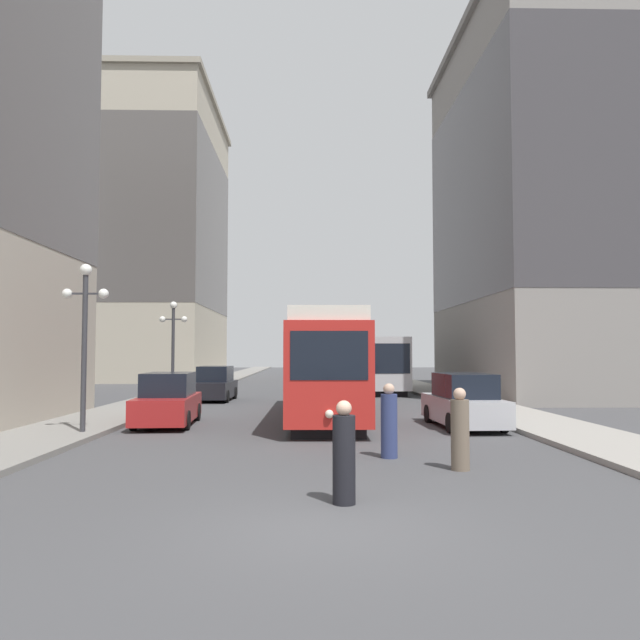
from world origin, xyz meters
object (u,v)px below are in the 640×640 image
object	(u,v)px
pedestrian_crossing_near	(389,423)
pedestrian_crossing_far	(344,456)
streetcar	(325,364)
transit_bus	(376,362)
pedestrian_on_sidewalk	(460,432)
parked_car_right_far	(464,402)
parked_car_left_mid	(168,401)
lamp_post_left_near	(85,320)
parked_car_left_near	(215,385)
lamp_post_left_far	(173,335)

from	to	relation	value
pedestrian_crossing_near	pedestrian_crossing_far	xyz separation A→B (m)	(-1.36, -4.48, -0.03)
streetcar	transit_bus	distance (m)	17.12
streetcar	pedestrian_on_sidewalk	world-z (taller)	streetcar
transit_bus	parked_car_right_far	world-z (taller)	transit_bus
parked_car_left_mid	pedestrian_crossing_far	world-z (taller)	parked_car_left_mid
transit_bus	pedestrian_on_sidewalk	size ratio (longest dim) A/B	6.91
transit_bus	pedestrian_crossing_near	distance (m)	26.14
streetcar	pedestrian_crossing_far	bearing A→B (deg)	-89.70
pedestrian_on_sidewalk	parked_car_right_far	bearing A→B (deg)	-61.39
parked_car_right_far	pedestrian_crossing_far	xyz separation A→B (m)	(-4.70, -10.48, -0.05)
parked_car_right_far	lamp_post_left_near	size ratio (longest dim) A/B	0.95
streetcar	pedestrian_on_sidewalk	size ratio (longest dim) A/B	7.75
parked_car_left_mid	pedestrian_crossing_near	bearing A→B (deg)	-48.36
pedestrian_crossing_far	pedestrian_on_sidewalk	bearing A→B (deg)	179.03
transit_bus	lamp_post_left_near	world-z (taller)	lamp_post_left_near
pedestrian_crossing_near	pedestrian_on_sidewalk	distance (m)	2.05
pedestrian_crossing_far	pedestrian_on_sidewalk	xyz separation A→B (m)	(2.68, 2.90, 0.02)
parked_car_left_near	parked_car_left_mid	xyz separation A→B (m)	(-0.00, -11.09, 0.00)
parked_car_left_mid	pedestrian_crossing_near	world-z (taller)	parked_car_left_mid
transit_bus	pedestrian_crossing_near	xyz separation A→B (m)	(-2.62, -25.99, -1.12)
streetcar	lamp_post_left_far	distance (m)	10.36
lamp_post_left_near	transit_bus	bearing A→B (deg)	62.77
transit_bus	lamp_post_left_near	bearing A→B (deg)	-118.40
parked_car_left_mid	parked_car_right_far	size ratio (longest dim) A/B	0.97
transit_bus	parked_car_left_near	size ratio (longest dim) A/B	2.78
pedestrian_crossing_near	pedestrian_crossing_far	distance (m)	4.68
transit_bus	lamp_post_left_far	size ratio (longest dim) A/B	2.45
lamp_post_left_near	pedestrian_on_sidewalk	bearing A→B (deg)	-28.88
parked_car_left_mid	lamp_post_left_near	bearing A→B (deg)	-126.14
transit_bus	parked_car_left_near	distance (m)	12.44
parked_car_left_mid	pedestrian_crossing_far	bearing A→B (deg)	-67.44
pedestrian_crossing_far	lamp_post_left_far	distance (m)	22.28
parked_car_right_far	pedestrian_crossing_near	xyz separation A→B (m)	(-3.34, -6.00, -0.02)
transit_bus	lamp_post_left_far	xyz separation A→B (m)	(-11.34, -9.61, 1.50)
pedestrian_crossing_near	pedestrian_crossing_far	size ratio (longest dim) A/B	1.04
transit_bus	pedestrian_crossing_near	world-z (taller)	transit_bus
streetcar	pedestrian_crossing_far	xyz separation A→B (m)	(-0.10, -13.79, -1.30)
pedestrian_crossing_far	pedestrian_crossing_near	bearing A→B (deg)	-155.15
transit_bus	lamp_post_left_far	distance (m)	14.93
parked_car_right_far	pedestrian_crossing_far	size ratio (longest dim) A/B	2.82
transit_bus	pedestrian_on_sidewalk	bearing A→B (deg)	-93.88
parked_car_left_near	lamp_post_left_far	distance (m)	3.59
streetcar	transit_bus	size ratio (longest dim) A/B	1.12
parked_car_right_far	lamp_post_left_near	world-z (taller)	lamp_post_left_near
parked_car_left_near	pedestrian_on_sidewalk	distance (m)	21.16
parked_car_right_far	lamp_post_left_far	world-z (taller)	lamp_post_left_far
parked_car_left_mid	parked_car_right_far	world-z (taller)	same
streetcar	parked_car_left_mid	bearing A→B (deg)	-155.61
transit_bus	parked_car_right_far	distance (m)	20.03
lamp_post_left_near	streetcar	bearing A→B (deg)	35.69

